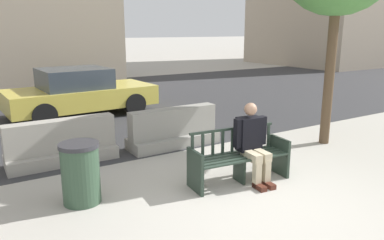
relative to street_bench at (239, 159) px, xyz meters
The scene contains 8 objects.
ground_plane 0.95m from the street_bench, 106.55° to the right, with size 200.00×200.00×0.00m, color #ADA89E.
street_asphalt 7.88m from the street_bench, 91.79° to the left, with size 120.00×12.00×0.01m, color #333335.
street_bench is the anchor object (origin of this frame).
seated_person 0.37m from the street_bench, 20.41° to the right, with size 0.59×0.75×1.31m.
jersey_barrier_centre 2.28m from the street_bench, 89.40° to the left, with size 2.01×0.71×0.84m.
jersey_barrier_left 3.36m from the street_bench, 132.81° to the left, with size 2.00×0.69×0.84m.
car_taxi_near 6.43m from the street_bench, 97.77° to the left, with size 4.26×2.20×1.38m.
trash_bin 2.51m from the street_bench, 166.45° to the left, with size 0.57×0.57×0.91m.
Camera 1 is at (-3.47, -3.74, 2.48)m, focal length 35.00 mm.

